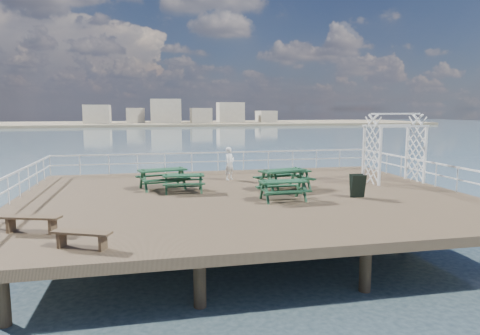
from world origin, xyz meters
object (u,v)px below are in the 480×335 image
picnic_table_c (289,175)px  picnic_table_e (283,186)px  trellis_arbor (394,152)px  person (230,164)px  flat_bench_near (31,220)px  flat_bench_far (82,236)px  picnic_table_d (162,175)px  picnic_table_a (183,179)px  picnic_table_b (282,175)px

picnic_table_c → picnic_table_e: (-1.03, -2.34, -0.02)m
trellis_arbor → person: (-7.52, 2.31, -0.65)m
picnic_table_c → flat_bench_near: picnic_table_c is taller
flat_bench_far → trellis_arbor: 14.99m
picnic_table_e → flat_bench_far: 7.99m
flat_bench_near → trellis_arbor: size_ratio=0.52×
picnic_table_c → picnic_table_d: picnic_table_d is taller
person → picnic_table_a: bearing=-170.9°
flat_bench_near → person: (7.17, 7.79, 0.45)m
trellis_arbor → picnic_table_b: bearing=-177.2°
picnic_table_d → trellis_arbor: trellis_arbor is taller
flat_bench_far → person: size_ratio=0.96×
flat_bench_far → picnic_table_a: bearing=89.5°
picnic_table_d → picnic_table_e: picnic_table_d is taller
picnic_table_a → person: person is taller
picnic_table_e → trellis_arbor: size_ratio=0.56×
picnic_table_a → trellis_arbor: 10.05m
picnic_table_e → trellis_arbor: bearing=21.7°
trellis_arbor → person: trellis_arbor is taller
flat_bench_near → person: bearing=65.0°
picnic_table_d → person: size_ratio=1.46×
picnic_table_c → flat_bench_near: size_ratio=1.20×
picnic_table_c → flat_bench_near: 10.56m
picnic_table_d → flat_bench_far: bearing=-120.1°
picnic_table_a → person: (2.48, 2.68, 0.27)m
picnic_table_b → flat_bench_near: size_ratio=1.43×
picnic_table_c → picnic_table_b: bearing=-163.1°
picnic_table_a → picnic_table_b: size_ratio=0.73×
picnic_table_c → trellis_arbor: (5.37, 0.50, 0.89)m
picnic_table_d → flat_bench_near: bearing=-136.6°
picnic_table_d → picnic_table_e: 5.58m
picnic_table_d → picnic_table_e: size_ratio=1.28×
picnic_table_d → person: person is taller
picnic_table_d → trellis_arbor: bearing=-16.9°
flat_bench_near → flat_bench_far: flat_bench_near is taller
picnic_table_b → picnic_table_d: picnic_table_d is taller
picnic_table_a → picnic_table_c: picnic_table_c is taller
picnic_table_d → person: (3.32, 1.76, 0.18)m
picnic_table_c → person: size_ratio=1.27×
picnic_table_b → picnic_table_e: picnic_table_b is taller
flat_bench_near → flat_bench_far: bearing=-29.9°
picnic_table_d → flat_bench_far: (-2.25, -7.79, -0.30)m
flat_bench_near → picnic_table_e: bearing=35.3°
picnic_table_d → picnic_table_e: (4.43, -3.40, -0.08)m
picnic_table_a → flat_bench_near: size_ratio=1.04×
picnic_table_b → flat_bench_near: 10.14m
picnic_table_d → flat_bench_far: size_ratio=1.53×
picnic_table_b → picnic_table_e: (-0.65, -2.16, -0.07)m
picnic_table_e → picnic_table_a: bearing=143.2°
trellis_arbor → person: 7.89m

